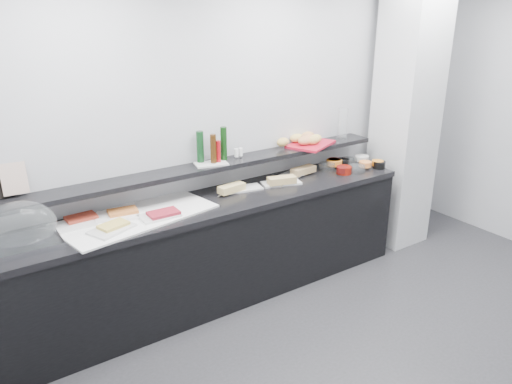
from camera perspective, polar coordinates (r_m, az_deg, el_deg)
ground at (r=3.83m, az=19.16°, el=-19.41°), size 5.00×5.00×0.00m
back_wall at (r=4.52m, az=0.83°, el=7.34°), size 5.00×0.02×2.70m
column at (r=5.27m, az=16.76°, el=8.41°), size 0.50×0.50×2.70m
buffet_cabinet at (r=4.26m, az=-4.71°, el=-6.94°), size 3.60×0.60×0.85m
counter_top at (r=4.07m, az=-4.90°, el=-1.31°), size 3.62×0.62×0.05m
wall_shelf at (r=4.13m, az=-6.20°, el=2.73°), size 3.60×0.25×0.04m
cloche_base at (r=3.62m, az=-25.48°, el=-5.52°), size 0.52×0.35×0.04m
cloche_dome at (r=3.63m, az=-25.34°, el=-3.56°), size 0.50×0.37×0.34m
linen_runner at (r=3.83m, az=-13.39°, el=-2.72°), size 1.22×0.74×0.01m
platter_meat_a at (r=3.78m, az=-20.32°, el=-3.55°), size 0.31×0.21×0.01m
food_meat_a at (r=3.84m, az=-19.37°, el=-2.75°), size 0.22×0.15×0.02m
platter_salmon at (r=3.85m, az=-15.56°, el=-2.60°), size 0.36×0.30×0.01m
food_salmon at (r=3.86m, az=-14.99°, el=-2.14°), size 0.23×0.16×0.02m
platter_cheese at (r=3.63m, az=-16.16°, el=-4.09°), size 0.35×0.30×0.01m
food_cheese at (r=3.64m, az=-15.98°, el=-3.65°), size 0.23×0.18×0.02m
platter_meat_b at (r=3.77m, az=-11.01°, el=-2.67°), size 0.29×0.19×0.01m
food_meat_b at (r=3.76m, az=-10.53°, el=-2.38°), size 0.23×0.15×0.02m
sandwich_plate_left at (r=4.28m, az=-1.69°, el=0.36°), size 0.38×0.22×0.01m
sandwich_food_left at (r=4.19m, az=-2.81°, el=0.44°), size 0.25×0.12×0.06m
tongs_left at (r=4.14m, az=-3.71°, el=-0.23°), size 0.15×0.06×0.01m
sandwich_plate_mid at (r=4.43m, az=2.90°, el=1.05°), size 0.37×0.24×0.01m
sandwich_food_mid at (r=4.38m, az=2.96°, el=1.37°), size 0.27×0.16×0.06m
tongs_mid at (r=4.35m, az=3.12°, el=0.85°), size 0.13×0.10×0.01m
sandwich_plate_right at (r=4.57m, az=3.50°, el=1.69°), size 0.43×0.28×0.01m
sandwich_food_right at (r=4.66m, az=5.43°, el=2.50°), size 0.26×0.13×0.06m
tongs_right at (r=4.57m, az=4.62°, el=1.78°), size 0.16×0.04×0.01m
bowl_glass_fruit at (r=4.82m, az=8.08°, el=2.86°), size 0.18×0.18×0.07m
fill_glass_fruit at (r=4.93m, az=8.93°, el=3.36°), size 0.17×0.17×0.05m
bowl_black_jam at (r=4.98m, az=9.85°, el=3.34°), size 0.17×0.17×0.07m
fill_black_jam at (r=4.96m, az=8.93°, el=3.46°), size 0.16×0.16×0.05m
bowl_glass_cream at (r=5.01m, az=10.58°, el=3.42°), size 0.18×0.18×0.07m
fill_glass_cream at (r=5.12m, az=11.97°, el=3.81°), size 0.19×0.19×0.05m
bowl_red_jam at (r=4.75m, az=10.02°, el=2.49°), size 0.17×0.17×0.07m
fill_red_jam at (r=4.72m, az=9.78°, el=2.54°), size 0.11×0.11×0.05m
bowl_glass_salmon at (r=4.81m, az=11.50°, el=2.60°), size 0.18×0.18×0.07m
fill_glass_salmon at (r=4.93m, az=12.37°, el=3.14°), size 0.15×0.15×0.05m
bowl_black_fruit at (r=4.98m, az=13.89°, el=3.05°), size 0.15×0.15×0.07m
fill_black_fruit at (r=4.99m, az=13.74°, el=3.24°), size 0.13×0.13×0.05m
print_art at (r=3.77m, az=-25.91°, el=1.38°), size 0.17×0.06×0.22m
condiment_tray at (r=4.15m, az=-5.15°, el=3.24°), size 0.30×0.22×0.01m
bottle_green_a at (r=4.15m, az=-6.40°, el=5.16°), size 0.08×0.08×0.26m
bottle_brown at (r=4.12m, az=-4.90°, el=4.95°), size 0.05×0.05×0.24m
bottle_green_b at (r=4.19m, az=-3.71°, el=5.55°), size 0.06×0.06×0.28m
bottle_hot at (r=4.15m, az=-4.33°, el=4.65°), size 0.05×0.05×0.18m
shaker_salt at (r=4.29m, az=-2.25°, el=4.50°), size 0.05×0.05×0.07m
shaker_pepper at (r=4.32m, az=-1.77°, el=4.60°), size 0.04×0.04×0.07m
bread_tray at (r=4.73m, az=6.28°, el=5.46°), size 0.54×0.48×0.02m
bread_roll_nw at (r=4.59m, az=3.09°, el=5.72°), size 0.14×0.10×0.08m
bread_roll_n at (r=4.74m, az=4.73°, el=6.17°), size 0.16×0.11×0.08m
bread_roll_ne at (r=4.83m, az=5.96°, el=6.41°), size 0.15×0.11×0.08m
bread_roll_sw at (r=4.65m, az=5.67°, el=5.86°), size 0.16×0.11×0.08m
bread_roll_s at (r=4.67m, az=6.54°, el=5.90°), size 0.13×0.09×0.08m
bread_roll_se at (r=4.74m, az=6.83°, el=6.08°), size 0.14×0.09×0.08m
bread_roll_midw at (r=4.75m, az=6.08°, el=6.15°), size 0.13×0.09×0.08m
bread_roll_mide at (r=4.75m, az=5.80°, el=6.16°), size 0.16×0.12×0.08m
carafe at (r=4.98m, az=9.86°, el=7.69°), size 0.12×0.12×0.30m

